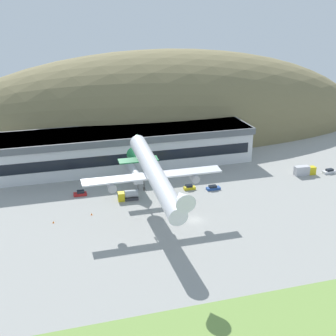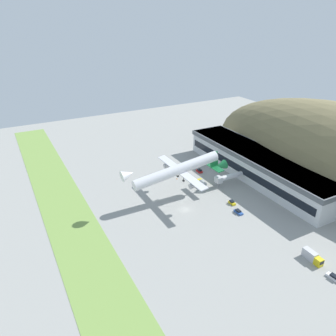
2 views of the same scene
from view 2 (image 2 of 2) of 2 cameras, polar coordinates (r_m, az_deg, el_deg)
name	(u,v)px [view 2 (image 2 of 2)]	position (r m, az deg, el deg)	size (l,w,h in m)	color
ground_plane	(185,210)	(142.36, 3.00, -7.27)	(318.19, 318.19, 0.00)	gray
grass_strip_foreground	(80,241)	(128.84, -15.15, -12.16)	(286.37, 19.62, 0.08)	#759947
terminal_building	(258,164)	(172.69, 15.39, 0.72)	(93.14, 21.00, 13.13)	silver
jetway_0	(228,177)	(163.07, 10.34, -1.58)	(3.38, 15.60, 5.43)	silver
cargo_airplane	(179,170)	(144.95, 1.89, -0.36)	(38.33, 52.87, 11.64)	silver
service_car_0	(232,203)	(148.72, 11.08, -5.92)	(3.75, 1.76, 1.60)	gold
service_car_1	(334,277)	(121.73, 26.88, -16.59)	(4.68, 2.10, 1.46)	silver
service_car_2	(238,212)	(142.84, 12.16, -7.47)	(4.45, 1.82, 1.42)	#264C99
service_car_3	(199,171)	(175.30, 5.49, -0.50)	(4.05, 1.97, 1.61)	#B21E1E
fuel_truck	(202,183)	(161.10, 5.91, -2.63)	(6.40, 2.77, 3.15)	gold
box_truck	(312,257)	(125.54, 23.83, -13.93)	(7.71, 2.50, 3.23)	gold
traffic_cone_0	(164,171)	(174.93, -0.73, -0.58)	(0.52, 0.52, 0.58)	orange
traffic_cone_1	(177,179)	(167.36, 1.56, -1.85)	(0.52, 0.52, 0.58)	orange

